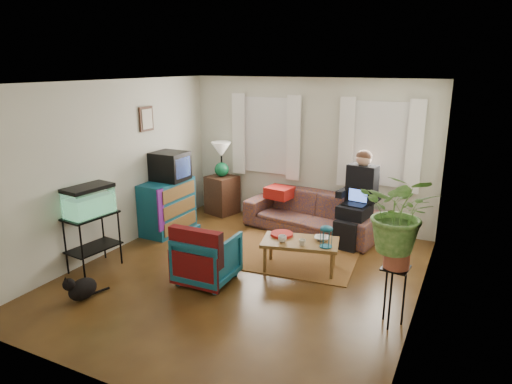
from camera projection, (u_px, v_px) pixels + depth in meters
The scene contains 31 objects.
floor at pixel (243, 276), 6.29m from camera, with size 4.50×5.00×0.01m, color #4F2B14.
ceiling at pixel (242, 82), 5.59m from camera, with size 4.50×5.00×0.01m, color white.
wall_back at pixel (308, 152), 8.10m from camera, with size 4.50×0.01×2.60m, color silver.
wall_front at pixel (101, 254), 3.78m from camera, with size 4.50×0.01×2.60m, color silver.
wall_left at pixel (111, 168), 6.90m from camera, with size 0.01×5.00×2.60m, color silver.
wall_right at pixel (424, 208), 4.98m from camera, with size 0.01×5.00×2.60m, color silver.
window_left at pixel (267, 136), 8.35m from camera, with size 1.08×0.04×1.38m, color white.
window_right at pixel (380, 144), 7.48m from camera, with size 1.08×0.04×1.38m, color white.
curtains_left at pixel (265, 136), 8.28m from camera, with size 1.36×0.06×1.50m, color white.
curtains_right at pixel (379, 145), 7.41m from camera, with size 1.36×0.06×1.50m, color white.
picture_frame at pixel (147, 119), 7.44m from camera, with size 0.04×0.32×0.40m, color #3D2616.
area_rug at pixel (290, 254), 7.00m from camera, with size 2.00×1.60×0.01m, color maroon.
sofa at pixel (312, 207), 7.83m from camera, with size 2.31×0.91×0.90m, color brown.
seated_person at pixel (358, 202), 7.30m from camera, with size 0.58×0.71×1.37m, color black, non-canonical shape.
side_table at pixel (222, 195), 8.84m from camera, with size 0.50×0.50×0.74m, color #432B19.
table_lamp at pixel (221, 160), 8.66m from camera, with size 0.38×0.38×0.67m, color white, non-canonical shape.
dresser at pixel (168, 206), 7.86m from camera, with size 0.50×1.00×0.90m, color #136375.
crt_tv at pixel (170, 166), 7.75m from camera, with size 0.55×0.50×0.48m, color black.
aquarium_stand at pixel (93, 242), 6.41m from camera, with size 0.40×0.72×0.81m, color black.
aquarium at pixel (89, 200), 6.24m from camera, with size 0.36×0.66×0.42m, color #7FD899.
black_cat at pixel (82, 287), 5.62m from camera, with size 0.26×0.40×0.34m, color black.
armchair at pixel (207, 255), 6.06m from camera, with size 0.71×0.67×0.73m, color #136973.
serape_throw at pixel (195, 252), 5.77m from camera, with size 0.74×0.17×0.60m, color #9E0A0A.
coffee_table at pixel (300, 255), 6.43m from camera, with size 1.05×0.57×0.44m, color brown.
cup_a at pixel (282, 239), 6.32m from camera, with size 0.12×0.12×0.09m, color white.
cup_b at pixel (302, 243), 6.18m from camera, with size 0.10×0.10×0.09m, color beige.
bowl at pixel (322, 238), 6.39m from camera, with size 0.21×0.21×0.05m, color white.
snack_tray at pixel (282, 234), 6.56m from camera, with size 0.33×0.33×0.04m, color #B21414.
birdcage at pixel (326, 236), 6.11m from camera, with size 0.17×0.17×0.31m, color #115B6B, non-canonical shape.
plant_stand at pixel (393, 296), 5.02m from camera, with size 0.30×0.30×0.70m, color black.
potted_plant at pixel (400, 225), 4.80m from camera, with size 0.80×0.69×0.89m, color #599947.
Camera 1 is at (2.70, -5.07, 2.82)m, focal length 32.00 mm.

